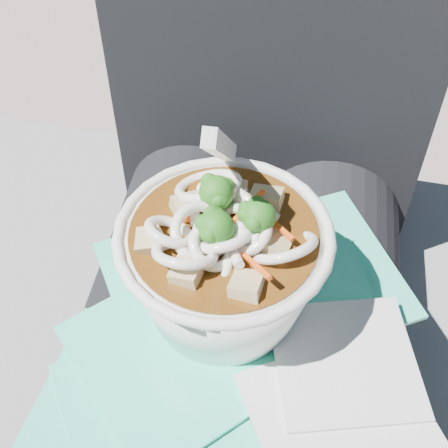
# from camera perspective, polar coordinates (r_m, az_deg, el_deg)

# --- Properties ---
(stone_ledge) EXTENTS (1.03, 0.56, 0.42)m
(stone_ledge) POSITION_cam_1_polar(r_m,az_deg,el_deg) (0.95, 2.07, -13.83)
(stone_ledge) COLOR slate
(stone_ledge) RESTS_ON ground
(lap) EXTENTS (0.32, 0.48, 0.16)m
(lap) POSITION_cam_1_polar(r_m,az_deg,el_deg) (0.62, 0.87, -13.48)
(lap) COLOR black
(lap) RESTS_ON stone_ledge
(person_body) EXTENTS (0.34, 0.94, 0.98)m
(person_body) POSITION_cam_1_polar(r_m,az_deg,el_deg) (0.65, 2.14, -5.02)
(person_body) COLOR black
(person_body) RESTS_ON ground
(plastic_bag) EXTENTS (0.32, 0.39, 0.02)m
(plastic_bag) POSITION_cam_1_polar(r_m,az_deg,el_deg) (0.54, 0.75, -10.53)
(plastic_bag) COLOR #32D1A8
(plastic_bag) RESTS_ON lap
(napkins) EXTENTS (0.18, 0.21, 0.01)m
(napkins) POSITION_cam_1_polar(r_m,az_deg,el_deg) (0.51, 10.96, -15.55)
(napkins) COLOR silver
(napkins) RESTS_ON plastic_bag
(udon_bowl) EXTENTS (0.17, 0.17, 0.20)m
(udon_bowl) POSITION_cam_1_polar(r_m,az_deg,el_deg) (0.50, 0.00, -3.29)
(udon_bowl) COLOR white
(udon_bowl) RESTS_ON plastic_bag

